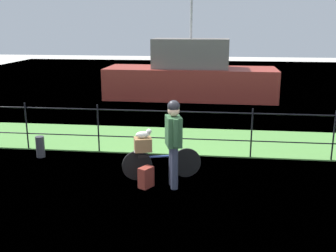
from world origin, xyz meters
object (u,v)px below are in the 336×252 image
Objects in this scene: cyclist_person at (174,136)px; moored_boat_near at (190,77)px; terrier_dog at (144,134)px; backpack_on_paving at (146,177)px; bicycle_main at (161,163)px; mooring_bollard at (40,147)px; wooden_crate at (143,144)px.

moored_boat_near is at bearing 91.78° from cyclist_person.
terrier_dog reaches higher than backpack_on_paving.
backpack_on_paving is (-0.51, -0.09, -0.80)m from cyclist_person.
backpack_on_paving is at bearing -170.27° from cyclist_person.
bicycle_main is at bearing 16.49° from terrier_dog.
bicycle_main is 3.13× the size of mooring_bollard.
bicycle_main is 3.12m from mooring_bollard.
terrier_dog is 0.66× the size of mooring_bollard.
moored_boat_near reaches higher than wooden_crate.
backpack_on_paving is (0.10, -0.38, -0.74)m from terrier_dog.
bicycle_main reaches higher than backpack_on_paving.
bicycle_main is 4.75× the size of terrier_dog.
terrier_dog reaches higher than mooring_bollard.
cyclist_person reaches higher than bicycle_main.
backpack_on_paving is at bearing -115.20° from bicycle_main.
mooring_bollard is at bearing 158.12° from terrier_dog.
bicycle_main is 0.70m from terrier_dog.
cyclist_person is 3.61m from mooring_bollard.
mooring_bollard is 0.07× the size of moored_boat_near.
mooring_bollard is at bearing 157.81° from wooden_crate.
wooden_crate is 2.88m from mooring_bollard.
wooden_crate is at bearing -92.24° from moored_boat_near.
mooring_bollard is at bearing 161.89° from bicycle_main.
moored_boat_near is (0.35, 8.89, 0.17)m from wooden_crate.
moored_boat_near reaches higher than cyclist_person.
backpack_on_paving is (-0.22, -0.47, -0.12)m from bicycle_main.
terrier_dog is at bearing -21.88° from mooring_bollard.
bicycle_main is at bearing 16.49° from wooden_crate.
moored_boat_near is (2.98, 7.82, 0.65)m from mooring_bollard.
mooring_bollard is (-3.26, 1.35, -0.76)m from cyclist_person.
wooden_crate is 1.02× the size of terrier_dog.
bicycle_main is 0.53m from backpack_on_paving.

